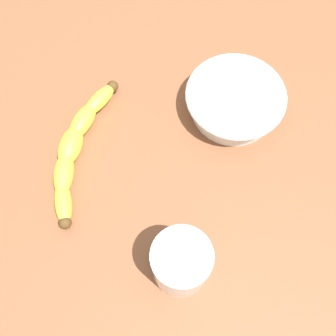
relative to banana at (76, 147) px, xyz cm
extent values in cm
cube|color=brown|center=(-11.56, 16.85, -3.16)|extent=(120.00, 120.00, 3.00)
ellipsoid|color=yellow|center=(-8.29, -2.75, 0.00)|extent=(6.74, 2.51, 2.39)
ellipsoid|color=yellow|center=(-3.87, -2.21, 0.00)|extent=(7.17, 4.29, 2.86)
ellipsoid|color=yellow|center=(0.35, -0.76, 0.00)|extent=(7.48, 5.83, 3.32)
ellipsoid|color=yellow|center=(4.18, 1.53, 0.00)|extent=(7.08, 6.30, 2.86)
ellipsoid|color=yellow|center=(7.45, 4.56, 0.00)|extent=(6.22, 6.62, 2.39)
sphere|color=#513819|center=(-11.31, -2.80, 0.00)|extent=(1.83, 1.83, 1.83)
sphere|color=#513819|center=(9.44, 6.82, 0.00)|extent=(1.83, 1.83, 1.83)
cylinder|color=silver|center=(4.41, 22.98, 2.93)|extent=(7.53, 7.53, 9.18)
cylinder|color=pink|center=(4.41, 22.98, 2.72)|extent=(7.03, 7.03, 8.26)
cylinder|color=white|center=(-20.68, 14.33, 0.74)|extent=(13.07, 13.07, 4.80)
torus|color=white|center=(-20.68, 14.33, 2.54)|extent=(15.41, 15.41, 1.20)
camera|label=1|loc=(12.57, 27.34, 54.51)|focal=43.46mm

